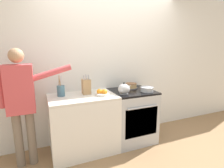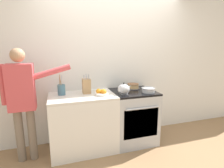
# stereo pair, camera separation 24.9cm
# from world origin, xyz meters

# --- Properties ---
(ground_plane) EXTENTS (16.00, 16.00, 0.00)m
(ground_plane) POSITION_xyz_m (0.00, 0.00, 0.00)
(ground_plane) COLOR #93704C
(wall_back) EXTENTS (8.00, 0.04, 2.60)m
(wall_back) POSITION_xyz_m (0.00, 0.68, 1.30)
(wall_back) COLOR silver
(wall_back) RESTS_ON ground_plane
(counter_cabinet) EXTENTS (1.00, 0.66, 0.90)m
(counter_cabinet) POSITION_xyz_m (-0.60, 0.33, 0.45)
(counter_cabinet) COLOR white
(counter_cabinet) RESTS_ON ground_plane
(stove_range) EXTENTS (0.71, 0.69, 0.90)m
(stove_range) POSITION_xyz_m (0.25, 0.33, 0.45)
(stove_range) COLOR #B7BABF
(stove_range) RESTS_ON ground_plane
(layer_cake) EXTENTS (0.25, 0.25, 0.09)m
(layer_cake) POSITION_xyz_m (0.31, 0.48, 0.94)
(layer_cake) COLOR #4C4C51
(layer_cake) RESTS_ON stove_range
(tea_kettle) EXTENTS (0.23, 0.19, 0.18)m
(tea_kettle) POSITION_xyz_m (0.02, 0.19, 0.97)
(tea_kettle) COLOR #B7BABF
(tea_kettle) RESTS_ON stove_range
(mixing_bowl) EXTENTS (0.22, 0.22, 0.08)m
(mixing_bowl) POSITION_xyz_m (0.44, 0.17, 0.93)
(mixing_bowl) COLOR #B7BABF
(mixing_bowl) RESTS_ON stove_range
(knife_block) EXTENTS (0.12, 0.13, 0.31)m
(knife_block) POSITION_xyz_m (-0.52, 0.42, 1.01)
(knife_block) COLOR tan
(knife_block) RESTS_ON counter_cabinet
(utensil_crock) EXTENTS (0.11, 0.11, 0.31)m
(utensil_crock) POSITION_xyz_m (-0.90, 0.44, 0.98)
(utensil_crock) COLOR #477084
(utensil_crock) RESTS_ON counter_cabinet
(fruit_bowl) EXTENTS (0.20, 0.20, 0.10)m
(fruit_bowl) POSITION_xyz_m (-0.32, 0.23, 0.93)
(fruit_bowl) COLOR silver
(fruit_bowl) RESTS_ON counter_cabinet
(person_baker) EXTENTS (0.92, 0.20, 1.60)m
(person_baker) POSITION_xyz_m (-1.41, 0.29, 0.95)
(person_baker) COLOR #7A6B5B
(person_baker) RESTS_ON ground_plane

